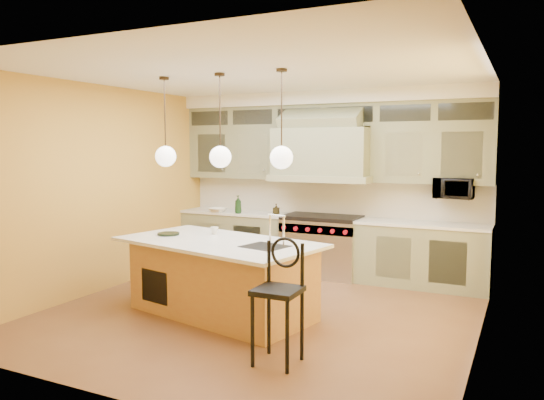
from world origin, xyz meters
The scene contains 18 objects.
floor centered at (0.00, 0.00, 0.00)m, with size 5.00×5.00×0.00m, color brown.
ceiling centered at (0.00, 0.00, 2.90)m, with size 5.00×5.00×0.00m, color white.
wall_back centered at (0.00, 2.50, 1.45)m, with size 5.00×5.00×0.00m, color gold.
wall_front centered at (0.00, -2.50, 1.45)m, with size 5.00×5.00×0.00m, color gold.
wall_left centered at (-2.50, 0.00, 1.45)m, with size 5.00×5.00×0.00m, color gold.
wall_right centered at (2.50, 0.00, 1.45)m, with size 5.00×5.00×0.00m, color gold.
back_cabinetry centered at (0.00, 2.23, 1.43)m, with size 5.00×0.77×2.90m.
range centered at (0.00, 2.14, 0.49)m, with size 1.20×0.74×0.96m.
kitchen_island centered at (-0.40, -0.25, 0.47)m, with size 2.66×1.78×1.35m.
counter_stool centered at (0.84, -1.25, 0.68)m, with size 0.42×0.42×1.18m.
microwave centered at (1.95, 2.25, 1.45)m, with size 0.54×0.37×0.30m, color black.
oil_bottle_a centered at (-1.40, 1.92, 1.09)m, with size 0.11×0.12×0.30m, color #133315.
oil_bottle_b centered at (-0.70, 1.92, 1.04)m, with size 0.09×0.09×0.19m, color black.
fruit_bowl centered at (-1.80, 1.92, 0.97)m, with size 0.28×0.28×0.07m, color white.
cup centered at (-0.70, 0.07, 0.97)m, with size 0.10×0.10×0.10m, color silver.
pendant_left centered at (-1.20, -0.25, 1.95)m, with size 0.26×0.26×1.11m.
pendant_center centered at (-0.40, -0.25, 1.95)m, with size 0.26×0.26×1.11m.
pendant_right centered at (0.40, -0.25, 1.95)m, with size 0.26×0.26×1.11m.
Camera 1 is at (2.90, -5.65, 2.05)m, focal length 35.00 mm.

